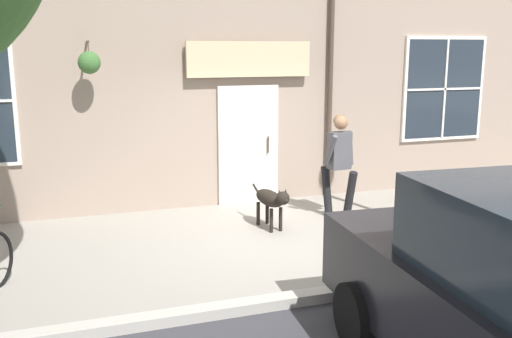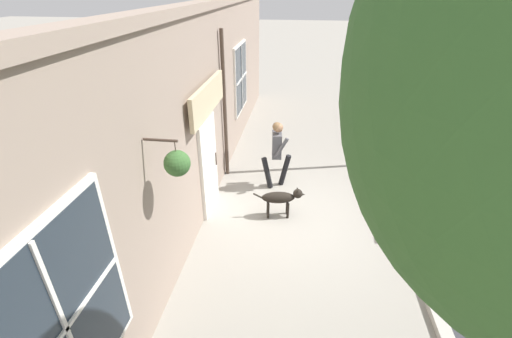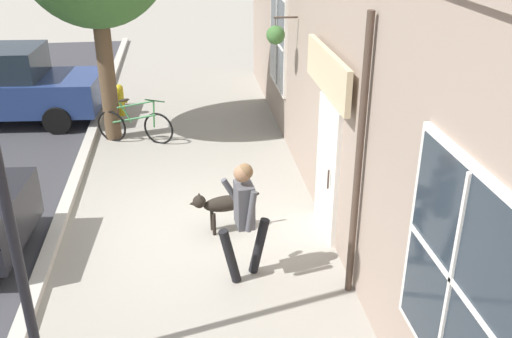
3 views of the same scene
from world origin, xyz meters
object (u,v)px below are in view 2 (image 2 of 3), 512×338
pedestrian_walking (277,149)px  street_lamp (388,34)px  dog_on_leash (281,198)px  parked_car_far_end (433,101)px

pedestrian_walking → street_lamp: street_lamp is taller
pedestrian_walking → dog_on_leash: pedestrian_walking is taller
pedestrian_walking → parked_car_far_end: parked_car_far_end is taller
pedestrian_walking → street_lamp: 3.73m
pedestrian_walking → parked_car_far_end: (5.06, 4.93, -0.15)m
street_lamp → parked_car_far_end: bearing=52.7°
parked_car_far_end → street_lamp: size_ratio=0.82×
dog_on_leash → parked_car_far_end: parked_car_far_end is taller
pedestrian_walking → parked_car_far_end: 7.06m
pedestrian_walking → parked_car_far_end: bearing=44.3°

